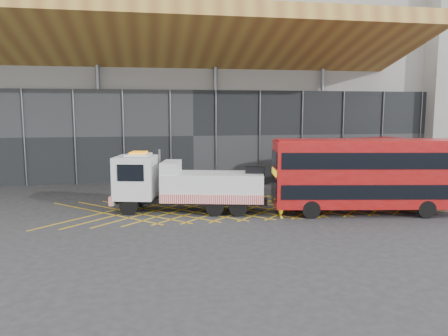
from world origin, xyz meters
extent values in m
plane|color=#252527|center=(0.00, 0.00, 0.00)|extent=(120.00, 120.00, 0.00)
cube|color=gold|center=(-4.80, 0.00, 0.01)|extent=(7.16, 7.16, 0.01)
cube|color=gold|center=(-4.80, 0.00, 0.01)|extent=(7.16, 7.16, 0.01)
cube|color=gold|center=(-3.20, 0.00, 0.01)|extent=(7.16, 7.16, 0.01)
cube|color=gold|center=(-3.20, 0.00, 0.01)|extent=(7.16, 7.16, 0.01)
cube|color=gold|center=(-1.60, 0.00, 0.01)|extent=(7.16, 7.16, 0.01)
cube|color=gold|center=(-1.60, 0.00, 0.01)|extent=(7.16, 7.16, 0.01)
cube|color=gold|center=(0.00, 0.00, 0.01)|extent=(7.16, 7.16, 0.01)
cube|color=gold|center=(0.00, 0.00, 0.01)|extent=(7.16, 7.16, 0.01)
cube|color=gold|center=(1.60, 0.00, 0.01)|extent=(7.16, 7.16, 0.01)
cube|color=gold|center=(1.60, 0.00, 0.01)|extent=(7.16, 7.16, 0.01)
cube|color=gold|center=(3.20, 0.00, 0.01)|extent=(7.16, 7.16, 0.01)
cube|color=gold|center=(3.20, 0.00, 0.01)|extent=(7.16, 7.16, 0.01)
cube|color=gold|center=(4.80, 0.00, 0.01)|extent=(7.16, 7.16, 0.01)
cube|color=gold|center=(4.80, 0.00, 0.01)|extent=(7.16, 7.16, 0.01)
cube|color=gold|center=(6.40, 0.00, 0.01)|extent=(7.16, 7.16, 0.01)
cube|color=gold|center=(6.40, 0.00, 0.01)|extent=(7.16, 7.16, 0.01)
cube|color=gold|center=(8.00, 0.00, 0.01)|extent=(7.16, 7.16, 0.01)
cube|color=gold|center=(8.00, 0.00, 0.01)|extent=(7.16, 7.16, 0.01)
cube|color=gold|center=(9.60, 0.00, 0.01)|extent=(7.16, 7.16, 0.01)
cube|color=gold|center=(9.60, 0.00, 0.01)|extent=(7.16, 7.16, 0.01)
cube|color=gold|center=(11.20, 0.00, 0.01)|extent=(7.16, 7.16, 0.01)
cube|color=gold|center=(11.20, 0.00, 0.01)|extent=(7.16, 7.16, 0.01)
cube|color=gold|center=(12.80, 0.00, 0.01)|extent=(7.16, 7.16, 0.01)
cube|color=gold|center=(12.80, 0.00, 0.01)|extent=(7.16, 7.16, 0.01)
cube|color=gold|center=(14.40, 0.00, 0.01)|extent=(7.16, 7.16, 0.01)
cube|color=gold|center=(14.40, 0.00, 0.01)|extent=(7.16, 7.16, 0.01)
cube|color=gold|center=(16.00, 0.00, 0.01)|extent=(7.16, 7.16, 0.01)
cube|color=gold|center=(16.00, 0.00, 0.01)|extent=(7.16, 7.16, 0.01)
cube|color=gray|center=(2.00, 19.00, 9.00)|extent=(55.00, 14.00, 18.00)
cube|color=black|center=(2.00, 11.70, 4.00)|extent=(55.00, 0.80, 8.00)
cube|color=#96622B|center=(0.00, 8.00, 11.50)|extent=(40.00, 11.93, 4.07)
cylinder|color=#595B60|center=(-6.00, 11.50, 5.00)|extent=(0.36, 0.36, 10.00)
cylinder|color=#595B60|center=(4.00, 11.50, 5.00)|extent=(0.36, 0.36, 10.00)
cylinder|color=#595B60|center=(14.00, 11.50, 5.00)|extent=(0.36, 0.36, 10.00)
cube|color=black|center=(0.52, -0.58, 0.70)|extent=(9.42, 3.09, 0.35)
cube|color=silver|center=(-2.77, 0.18, 2.14)|extent=(2.88, 2.96, 2.58)
cube|color=black|center=(-3.95, 0.45, 2.58)|extent=(0.54, 2.14, 1.09)
cube|color=red|center=(-3.98, 0.46, 0.84)|extent=(0.82, 2.57, 0.55)
cube|color=orange|center=(-2.58, 0.13, 3.65)|extent=(1.14, 1.36, 0.12)
cube|color=silver|center=(1.88, -0.89, 1.64)|extent=(6.56, 3.81, 1.59)
cube|color=red|center=(1.59, -2.13, 1.04)|extent=(6.01, 1.44, 0.55)
cube|color=silver|center=(-0.64, -0.31, 2.78)|extent=(1.50, 2.55, 0.70)
cube|color=black|center=(4.39, -1.48, 2.58)|extent=(1.27, 0.75, 0.50)
cube|color=black|center=(5.36, -1.70, 2.09)|extent=(2.19, 0.83, 1.07)
cylinder|color=black|center=(-3.20, -0.79, 0.55)|extent=(1.14, 0.58, 1.09)
cylinder|color=black|center=(-2.73, 1.24, 0.55)|extent=(1.14, 0.58, 1.09)
cylinder|color=black|center=(3.19, -2.27, 0.55)|extent=(1.14, 0.58, 1.09)
cylinder|color=black|center=(3.66, -0.24, 0.55)|extent=(1.14, 0.58, 1.09)
cylinder|color=#595B60|center=(-1.29, 0.86, 2.68)|extent=(0.14, 0.14, 2.18)
cube|color=maroon|center=(10.90, -2.98, 2.47)|extent=(11.33, 4.35, 3.90)
cube|color=black|center=(10.90, -2.98, 1.56)|extent=(10.90, 4.34, 0.85)
cube|color=black|center=(10.90, -2.98, 3.37)|extent=(10.90, 4.34, 0.95)
cube|color=black|center=(5.43, -2.07, 1.61)|extent=(0.43, 2.23, 1.31)
cube|color=black|center=(5.43, -2.07, 3.37)|extent=(0.43, 2.23, 0.95)
cube|color=yellow|center=(5.42, -2.06, 2.56)|extent=(0.35, 1.78, 0.35)
cube|color=maroon|center=(10.90, -2.98, 4.45)|extent=(11.08, 4.11, 0.12)
cylinder|color=black|center=(7.25, -3.52, 0.52)|extent=(1.08, 0.47, 1.05)
cylinder|color=black|center=(7.62, -1.28, 0.52)|extent=(1.08, 0.47, 1.05)
cylinder|color=black|center=(13.89, -4.63, 0.52)|extent=(1.08, 0.47, 1.05)
cylinder|color=black|center=(14.26, -2.39, 0.52)|extent=(1.08, 0.47, 1.05)
cube|color=maroon|center=(15.47, 7.13, 2.12)|extent=(9.63, 5.37, 3.34)
cube|color=black|center=(15.47, 7.13, 1.33)|extent=(9.30, 5.30, 0.73)
cube|color=black|center=(15.47, 7.13, 2.88)|extent=(9.30, 5.30, 0.82)
cube|color=black|center=(11.02, 5.46, 1.38)|extent=(0.73, 1.83, 1.12)
cube|color=black|center=(11.02, 5.46, 2.88)|extent=(0.73, 1.83, 0.82)
cube|color=yellow|center=(11.01, 5.46, 2.19)|extent=(0.59, 1.46, 0.30)
cube|color=maroon|center=(15.47, 7.13, 3.81)|extent=(9.39, 5.14, 0.10)
cylinder|color=black|center=(12.98, 5.19, 0.45)|extent=(0.93, 0.56, 0.89)
cylinder|color=black|center=(12.31, 6.96, 0.45)|extent=(0.93, 0.56, 0.89)
cylinder|color=black|center=(18.38, 7.21, 0.45)|extent=(0.93, 0.56, 0.89)
cylinder|color=black|center=(17.71, 8.98, 0.45)|extent=(0.93, 0.56, 0.89)
imported|color=yellow|center=(5.59, -3.08, 0.79)|extent=(0.45, 0.62, 1.58)
camera|label=1|loc=(-2.07, -27.01, 6.23)|focal=35.00mm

